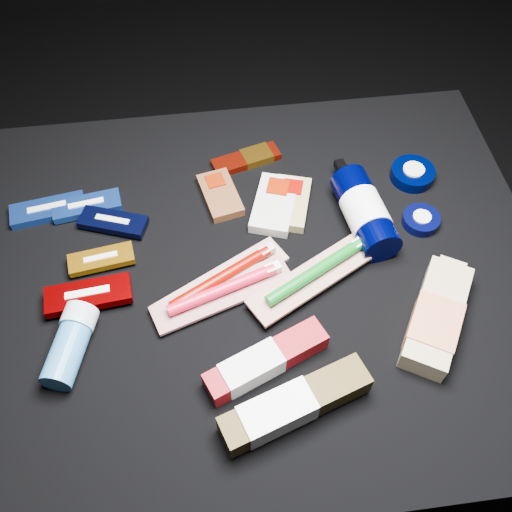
{
  "coord_description": "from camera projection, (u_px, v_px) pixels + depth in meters",
  "views": [
    {
      "loc": [
        -0.05,
        -0.51,
        1.17
      ],
      "look_at": [
        0.01,
        0.01,
        0.42
      ],
      "focal_mm": 40.0,
      "sensor_mm": 36.0,
      "label": 1
    }
  ],
  "objects": [
    {
      "name": "ground",
      "position": [
        250.0,
        370.0,
        1.25
      ],
      "size": [
        3.0,
        3.0,
        0.0
      ],
      "primitive_type": "plane",
      "color": "black",
      "rests_on": "ground"
    },
    {
      "name": "cloth_table",
      "position": [
        249.0,
        327.0,
        1.09
      ],
      "size": [
        0.98,
        0.78,
        0.4
      ],
      "primitive_type": "cube",
      "color": "black",
      "rests_on": "ground"
    },
    {
      "name": "luna_bar_0",
      "position": [
        48.0,
        210.0,
        0.99
      ],
      "size": [
        0.13,
        0.07,
        0.02
      ],
      "rotation": [
        0.0,
        0.0,
        0.16
      ],
      "color": "navy",
      "rests_on": "cloth_table"
    },
    {
      "name": "luna_bar_1",
      "position": [
        87.0,
        206.0,
        0.99
      ],
      "size": [
        0.12,
        0.06,
        0.02
      ],
      "rotation": [
        0.0,
        0.0,
        0.15
      ],
      "color": "#1942A1",
      "rests_on": "cloth_table"
    },
    {
      "name": "luna_bar_2",
      "position": [
        113.0,
        222.0,
        0.97
      ],
      "size": [
        0.12,
        0.08,
        0.01
      ],
      "rotation": [
        0.0,
        0.0,
        -0.35
      ],
      "color": "black",
      "rests_on": "cloth_table"
    },
    {
      "name": "luna_bar_3",
      "position": [
        101.0,
        259.0,
        0.92
      ],
      "size": [
        0.11,
        0.05,
        0.01
      ],
      "rotation": [
        0.0,
        0.0,
        0.15
      ],
      "color": "#BC780D",
      "rests_on": "cloth_table"
    },
    {
      "name": "luna_bar_4",
      "position": [
        89.0,
        295.0,
        0.88
      ],
      "size": [
        0.14,
        0.06,
        0.02
      ],
      "rotation": [
        0.0,
        0.0,
        0.09
      ],
      "color": "#700001",
      "rests_on": "cloth_table"
    },
    {
      "name": "clif_bar_0",
      "position": [
        219.0,
        193.0,
        1.01
      ],
      "size": [
        0.08,
        0.12,
        0.02
      ],
      "rotation": [
        0.0,
        0.0,
        0.22
      ],
      "color": "#5B321A",
      "rests_on": "cloth_table"
    },
    {
      "name": "clif_bar_1",
      "position": [
        275.0,
        202.0,
        1.0
      ],
      "size": [
        0.1,
        0.14,
        0.02
      ],
      "rotation": [
        0.0,
        0.0,
        -0.33
      ],
      "color": "beige",
      "rests_on": "cloth_table"
    },
    {
      "name": "clif_bar_2",
      "position": [
        291.0,
        201.0,
        1.0
      ],
      "size": [
        0.09,
        0.13,
        0.02
      ],
      "rotation": [
        0.0,
        0.0,
        -0.3
      ],
      "color": "#9C8B51",
      "rests_on": "cloth_table"
    },
    {
      "name": "power_bar",
      "position": [
        250.0,
        158.0,
        1.06
      ],
      "size": [
        0.13,
        0.07,
        0.02
      ],
      "rotation": [
        0.0,
        0.0,
        0.28
      ],
      "color": "maroon",
      "rests_on": "cloth_table"
    },
    {
      "name": "lotion_bottle",
      "position": [
        365.0,
        212.0,
        0.95
      ],
      "size": [
        0.09,
        0.21,
        0.07
      ],
      "rotation": [
        0.0,
        0.0,
        0.14
      ],
      "color": "black",
      "rests_on": "cloth_table"
    },
    {
      "name": "cream_tin_upper",
      "position": [
        412.0,
        174.0,
        1.03
      ],
      "size": [
        0.08,
        0.08,
        0.02
      ],
      "rotation": [
        0.0,
        0.0,
        -0.14
      ],
      "color": "black",
      "rests_on": "cloth_table"
    },
    {
      "name": "cream_tin_lower",
      "position": [
        421.0,
        220.0,
        0.97
      ],
      "size": [
        0.06,
        0.06,
        0.02
      ],
      "rotation": [
        0.0,
        0.0,
        -0.07
      ],
      "color": "black",
      "rests_on": "cloth_table"
    },
    {
      "name": "bodywash_bottle",
      "position": [
        436.0,
        318.0,
        0.85
      ],
      "size": [
        0.15,
        0.2,
        0.04
      ],
      "rotation": [
        0.0,
        0.0,
        -0.54
      ],
      "color": "tan",
      "rests_on": "cloth_table"
    },
    {
      "name": "deodorant_stick",
      "position": [
        70.0,
        344.0,
        0.82
      ],
      "size": [
        0.08,
        0.13,
        0.05
      ],
      "rotation": [
        0.0,
        0.0,
        -0.28
      ],
      "color": "teal",
      "rests_on": "cloth_table"
    },
    {
      "name": "toothbrush_pack_0",
      "position": [
        223.0,
        279.0,
        0.9
      ],
      "size": [
        0.23,
        0.16,
        0.03
      ],
      "rotation": [
        0.0,
        0.0,
        0.5
      ],
      "color": "silver",
      "rests_on": "cloth_table"
    },
    {
      "name": "toothbrush_pack_1",
      "position": [
        224.0,
        291.0,
        0.88
      ],
      "size": [
        0.23,
        0.12,
        0.03
      ],
      "rotation": [
        0.0,
        0.0,
        0.32
      ],
      "color": "#BDB3B0",
      "rests_on": "cloth_table"
    },
    {
      "name": "toothbrush_pack_2",
      "position": [
        317.0,
        273.0,
        0.89
      ],
      "size": [
        0.23,
        0.16,
        0.03
      ],
      "rotation": [
        0.0,
        0.0,
        0.5
      ],
      "color": "beige",
      "rests_on": "cloth_table"
    },
    {
      "name": "toothpaste_carton_red",
      "position": [
        261.0,
        363.0,
        0.81
      ],
      "size": [
        0.19,
        0.11,
        0.04
      ],
      "rotation": [
        0.0,
        0.0,
        0.39
      ],
      "color": "maroon",
      "rests_on": "cloth_table"
    },
    {
      "name": "toothpaste_carton_green",
      "position": [
        289.0,
        407.0,
        0.77
      ],
      "size": [
        0.22,
        0.11,
        0.04
      ],
      "rotation": [
        0.0,
        0.0,
        0.32
      ],
      "color": "#3B2C0D",
      "rests_on": "cloth_table"
    }
  ]
}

